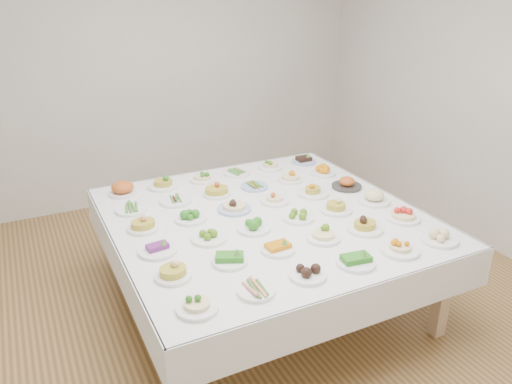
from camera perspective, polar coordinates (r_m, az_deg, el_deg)
name	(u,v)px	position (r m, az deg, el deg)	size (l,w,h in m)	color
room_envelope	(246,70)	(3.27, -1.15, 13.82)	(5.02, 5.02, 2.81)	olive
display_table	(265,223)	(3.74, 1.03, -3.57)	(2.22, 2.22, 0.75)	white
dish_0	(197,300)	(2.69, -6.79, -12.20)	(0.23, 0.23, 0.13)	white
dish_1	(256,289)	(2.82, 0.01, -11.06)	(0.21, 0.21, 0.05)	white
dish_2	(308,272)	(2.96, 5.93, -9.05)	(0.22, 0.22, 0.09)	white
dish_3	(356,258)	(3.13, 11.37, -7.39)	(0.24, 0.24, 0.11)	white
dish_4	(400,244)	(3.32, 16.18, -5.74)	(0.24, 0.24, 0.13)	white
dish_5	(439,234)	(3.54, 20.23, -4.52)	(0.25, 0.25, 0.11)	white
dish_6	(173,270)	(2.97, -9.48, -8.79)	(0.22, 0.22, 0.12)	white
dish_7	(230,256)	(3.08, -3.04, -7.36)	(0.22, 0.22, 0.11)	white
dish_8	(278,246)	(3.21, 2.53, -6.19)	(0.22, 0.22, 0.09)	white
dish_9	(323,231)	(3.37, 7.72, -4.42)	(0.23, 0.23, 0.13)	white
dish_10	(365,222)	(3.54, 12.37, -3.41)	(0.25, 0.25, 0.14)	white
dish_11	(404,211)	(3.76, 16.53, -2.09)	(0.25, 0.25, 0.14)	white
dish_12	(157,247)	(3.26, -11.21, -6.14)	(0.25, 0.25, 0.10)	white
dish_13	(209,234)	(3.36, -5.39, -4.80)	(0.24, 0.24, 0.10)	white
dish_14	(254,224)	(3.47, -0.27, -3.64)	(0.23, 0.23, 0.11)	white
dish_15	(298,214)	(3.63, 4.83, -2.55)	(0.23, 0.23, 0.10)	white
dish_16	(336,205)	(3.79, 9.12, -1.47)	(0.24, 0.24, 0.12)	white
dish_17	(374,195)	(4.00, 13.36, -0.30)	(0.25, 0.25, 0.14)	white
dish_18	(143,223)	(3.56, -12.80, -3.44)	(0.22, 0.22, 0.12)	white
dish_19	(190,215)	(3.64, -7.50, -2.66)	(0.23, 0.23, 0.09)	white
dish_20	(234,203)	(3.76, -2.49, -1.23)	(0.25, 0.25, 0.14)	#4C66B2
dish_21	(275,196)	(3.90, 2.16, -0.46)	(0.22, 0.22, 0.12)	white
dish_22	(313,189)	(4.06, 6.53, 0.39)	(0.25, 0.25, 0.13)	white
dish_23	(347,182)	(4.24, 10.36, 1.18)	(0.25, 0.25, 0.13)	#2F2C2A
dish_24	(132,208)	(3.88, -14.03, -1.79)	(0.24, 0.24, 0.06)	white
dish_25	(176,200)	(3.96, -9.17, -0.91)	(0.25, 0.25, 0.05)	white
dish_26	(217,188)	(4.04, -4.52, 0.49)	(0.22, 0.22, 0.14)	white
dish_27	(254,186)	(4.18, -0.20, 0.74)	(0.22, 0.22, 0.05)	#4C66B2
dish_28	(290,175)	(4.33, 3.93, 1.99)	(0.21, 0.21, 0.12)	white
dish_29	(323,171)	(4.51, 7.67, 2.43)	(0.22, 0.22, 0.09)	white
dish_30	(123,188)	(4.18, -15.01, 0.48)	(0.22, 0.22, 0.13)	white
dish_31	(163,181)	(4.25, -10.59, 1.26)	(0.25, 0.25, 0.13)	white
dish_32	(203,176)	(4.35, -6.12, 1.82)	(0.21, 0.21, 0.11)	white
dish_33	(237,172)	(4.49, -2.21, 2.27)	(0.23, 0.23, 0.05)	white
dish_34	(270,164)	(4.62, 1.66, 3.25)	(0.23, 0.23, 0.11)	white
dish_35	(304,159)	(4.79, 5.48, 3.74)	(0.22, 0.22, 0.09)	#4C66B2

